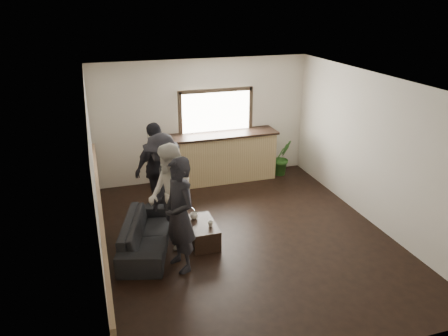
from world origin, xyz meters
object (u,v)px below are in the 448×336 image
object	(u,v)px
sofa	(146,234)
cup_a	(194,216)
coffee_table	(202,232)
person_d	(157,167)
cup_b	(211,224)
person_b	(171,197)
bar_counter	(219,154)
potted_plant	(282,157)
person_a	(180,215)
person_c	(163,181)

from	to	relation	value
sofa	cup_a	size ratio (longest dim) A/B	13.90
coffee_table	person_d	bearing A→B (deg)	107.98
sofa	person_d	size ratio (longest dim) A/B	1.03
cup_b	person_b	bearing A→B (deg)	159.98
sofa	coffee_table	distance (m)	0.97
bar_counter	person_b	size ratio (longest dim) A/B	1.47
bar_counter	sofa	distance (m)	3.26
sofa	potted_plant	bearing A→B (deg)	-40.93
bar_counter	person_d	world-z (taller)	bar_counter
person_d	coffee_table	bearing A→B (deg)	75.13
coffee_table	cup_a	bearing A→B (deg)	113.62
sofa	person_a	world-z (taller)	person_a
cup_a	potted_plant	world-z (taller)	potted_plant
potted_plant	bar_counter	bearing A→B (deg)	175.59
sofa	person_c	bearing A→B (deg)	-15.83
coffee_table	person_a	bearing A→B (deg)	-128.50
sofa	person_a	size ratio (longest dim) A/B	1.01
coffee_table	person_b	xyz separation A→B (m)	(-0.51, 0.08, 0.73)
sofa	person_b	size ratio (longest dim) A/B	1.02
sofa	cup_b	xyz separation A→B (m)	(1.08, -0.23, 0.14)
cup_a	potted_plant	size ratio (longest dim) A/B	0.15
bar_counter	sofa	world-z (taller)	bar_counter
coffee_table	cup_b	xyz separation A→B (m)	(0.12, -0.15, 0.23)
cup_b	person_c	distance (m)	1.25
person_a	person_c	xyz separation A→B (m)	(-0.00, 1.47, -0.03)
person_a	person_c	bearing A→B (deg)	161.70
person_d	cup_a	bearing A→B (deg)	74.25
bar_counter	cup_a	xyz separation A→B (m)	(-1.19, -2.39, -0.22)
cup_b	person_d	distance (m)	1.87
cup_b	person_c	xyz separation A→B (m)	(-0.63, 0.97, 0.48)
person_d	person_a	bearing A→B (deg)	56.89
sofa	coffee_table	xyz separation A→B (m)	(0.96, -0.09, -0.09)
sofa	person_a	xyz separation A→B (m)	(0.45, -0.73, 0.66)
bar_counter	potted_plant	size ratio (longest dim) A/B	3.08
cup_b	person_c	size ratio (longest dim) A/B	0.05
cup_b	person_a	world-z (taller)	person_a
coffee_table	cup_b	distance (m)	0.30
person_a	person_b	xyz separation A→B (m)	(0.00, 0.73, -0.02)
cup_b	person_d	size ratio (longest dim) A/B	0.05
cup_a	person_c	world-z (taller)	person_c
bar_counter	person_b	world-z (taller)	bar_counter
person_a	person_d	distance (m)	2.19
sofa	cup_a	bearing A→B (deg)	-66.82
person_b	person_c	distance (m)	0.74
bar_counter	coffee_table	xyz separation A→B (m)	(-1.10, -2.59, -0.46)
sofa	person_c	size ratio (longest dim) A/B	1.04
potted_plant	person_d	distance (m)	3.32
person_a	person_d	xyz separation A→B (m)	(0.01, 2.19, -0.02)
person_a	person_b	size ratio (longest dim) A/B	1.02
sofa	bar_counter	bearing A→B (deg)	-23.83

